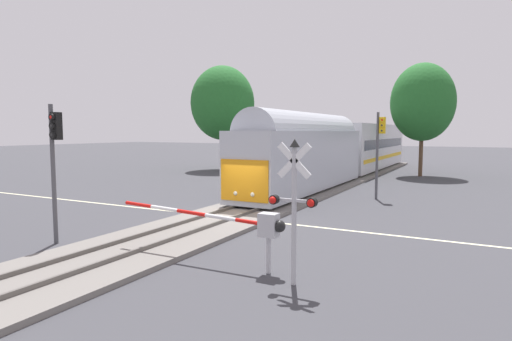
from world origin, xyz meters
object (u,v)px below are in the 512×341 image
(commuter_train, at_px, (344,147))
(crossing_gate_near, at_px, (247,224))
(crossing_signal_mast, at_px, (294,197))
(pine_left_background, at_px, (223,103))
(traffic_signal_far_side, at_px, (380,141))
(traffic_signal_median, at_px, (54,151))
(elm_centre_background, at_px, (423,102))

(commuter_train, xyz_separation_m, crossing_gate_near, (4.52, -25.63, -1.37))
(crossing_signal_mast, relative_size, pine_left_background, 0.36)
(traffic_signal_far_side, bearing_deg, commuter_train, 117.01)
(crossing_gate_near, relative_size, crossing_signal_mast, 1.55)
(commuter_train, relative_size, traffic_signal_far_side, 7.19)
(crossing_gate_near, height_order, traffic_signal_median, traffic_signal_median)
(traffic_signal_far_side, height_order, pine_left_background, pine_left_background)
(commuter_train, xyz_separation_m, crossing_signal_mast, (6.28, -26.22, -0.35))
(pine_left_background, height_order, elm_centre_background, pine_left_background)
(traffic_signal_far_side, relative_size, pine_left_background, 0.48)
(traffic_signal_far_side, bearing_deg, elm_centre_background, 88.25)
(commuter_train, bearing_deg, traffic_signal_far_side, -62.99)
(elm_centre_background, bearing_deg, crossing_gate_near, -91.95)
(crossing_gate_near, bearing_deg, elm_centre_background, 88.05)
(commuter_train, distance_m, traffic_signal_far_side, 11.28)
(traffic_signal_median, xyz_separation_m, pine_left_background, (-11.15, 29.21, 3.73))
(traffic_signal_median, height_order, traffic_signal_far_side, traffic_signal_far_side)
(commuter_train, distance_m, crossing_gate_near, 26.06)
(commuter_train, height_order, pine_left_background, pine_left_background)
(commuter_train, xyz_separation_m, elm_centre_background, (5.59, 5.72, 4.06))
(traffic_signal_far_side, bearing_deg, traffic_signal_median, -116.85)
(traffic_signal_median, relative_size, elm_centre_background, 0.50)
(crossing_gate_near, bearing_deg, pine_left_background, 123.47)
(crossing_signal_mast, xyz_separation_m, pine_left_background, (-20.59, 29.07, 4.77))
(crossing_gate_near, distance_m, traffic_signal_far_side, 15.77)
(elm_centre_background, bearing_deg, crossing_signal_mast, -88.76)
(crossing_signal_mast, relative_size, traffic_signal_far_side, 0.75)
(pine_left_background, distance_m, elm_centre_background, 20.11)
(crossing_signal_mast, height_order, traffic_signal_median, traffic_signal_median)
(pine_left_background, bearing_deg, traffic_signal_far_side, -33.55)
(crossing_gate_near, bearing_deg, crossing_signal_mast, -18.40)
(crossing_signal_mast, distance_m, traffic_signal_median, 9.50)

